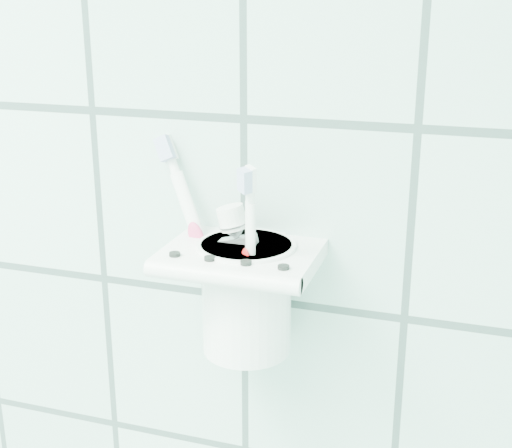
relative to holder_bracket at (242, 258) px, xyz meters
The scene contains 6 objects.
holder_bracket is the anchor object (origin of this frame).
cup 0.04m from the holder_bracket, 59.91° to the left, with size 0.09×0.09×0.11m.
toothbrush_pink 0.02m from the holder_bracket, 128.02° to the right, with size 0.09×0.06×0.21m.
toothbrush_blue 0.02m from the holder_bracket, 101.42° to the left, with size 0.03×0.09×0.20m.
toothbrush_orange 0.01m from the holder_bracket, 15.73° to the right, with size 0.02×0.04×0.18m.
toothpaste_tube 0.02m from the holder_bracket, 21.87° to the left, with size 0.06×0.03×0.14m.
Camera 1 is at (0.86, 0.57, 1.55)m, focal length 50.00 mm.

